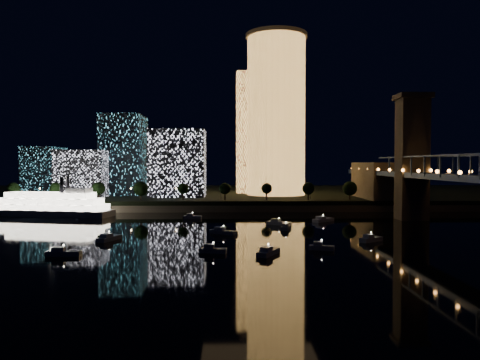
% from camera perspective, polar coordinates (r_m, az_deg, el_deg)
% --- Properties ---
extents(ground, '(520.00, 520.00, 0.00)m').
position_cam_1_polar(ground, '(136.79, 1.98, -7.40)').
color(ground, black).
rests_on(ground, ground).
extents(far_bank, '(420.00, 160.00, 5.00)m').
position_cam_1_polar(far_bank, '(295.51, 0.24, -1.85)').
color(far_bank, black).
rests_on(far_bank, ground).
extents(seawall, '(420.00, 6.00, 3.00)m').
position_cam_1_polar(seawall, '(217.87, 0.77, -3.49)').
color(seawall, '#6B5E4C').
rests_on(seawall, ground).
extents(tower_cylindrical, '(34.00, 34.00, 88.87)m').
position_cam_1_polar(tower_cylindrical, '(263.10, 4.43, 7.93)').
color(tower_cylindrical, '#F2A74D').
rests_on(tower_cylindrical, far_bank).
extents(tower_rectangular, '(22.42, 22.42, 71.33)m').
position_cam_1_polar(tower_rectangular, '(283.93, 1.82, 5.70)').
color(tower_rectangular, '#F2A74D').
rests_on(tower_rectangular, far_bank).
extents(midrise_blocks, '(101.45, 44.19, 44.54)m').
position_cam_1_polar(midrise_blocks, '(263.97, -14.14, 2.05)').
color(midrise_blocks, white).
rests_on(midrise_blocks, far_bank).
extents(truss_bridge, '(13.00, 266.00, 50.00)m').
position_cam_1_polar(truss_bridge, '(156.44, 26.41, -0.44)').
color(truss_bridge, navy).
rests_on(truss_bridge, ground).
extents(riverboat, '(58.90, 23.40, 17.41)m').
position_cam_1_polar(riverboat, '(217.64, -22.65, -2.87)').
color(riverboat, silver).
rests_on(riverboat, ground).
extents(motorboats, '(88.88, 81.49, 2.78)m').
position_cam_1_polar(motorboats, '(146.71, 0.44, -6.44)').
color(motorboats, silver).
rests_on(motorboats, ground).
extents(esplanade_trees, '(166.50, 6.95, 8.98)m').
position_cam_1_polar(esplanade_trees, '(224.17, -6.93, -1.05)').
color(esplanade_trees, black).
rests_on(esplanade_trees, far_bank).
extents(street_lamps, '(132.70, 0.70, 5.65)m').
position_cam_1_polar(street_lamps, '(230.65, -7.81, -1.33)').
color(street_lamps, black).
rests_on(street_lamps, far_bank).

